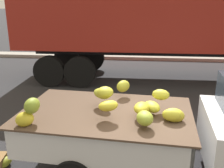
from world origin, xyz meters
The scene contains 3 objects.
curb_strip centered at (0.00, 9.64, 0.08)m, with size 80.00×0.80×0.16m, color gray.
semi_trailer centered at (1.04, 5.86, 2.54)m, with size 12.03×2.73×3.95m.
fallen_banana_bunch_near_tailgate centered at (-2.80, -0.16, 0.09)m, with size 0.35×0.21×0.18m, color #939E29.
Camera 1 is at (-0.42, -4.03, 2.85)m, focal length 42.42 mm.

